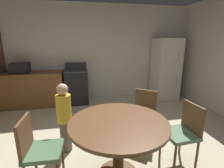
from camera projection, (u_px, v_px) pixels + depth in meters
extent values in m
plane|color=beige|center=(108.00, 161.00, 2.38)|extent=(14.00, 14.00, 0.00)
cube|color=beige|center=(91.00, 53.00, 4.78)|extent=(6.03, 0.12, 2.70)
cube|color=brown|center=(26.00, 90.00, 4.30)|extent=(1.92, 0.60, 0.90)
cube|color=black|center=(77.00, 87.00, 4.55)|extent=(0.60, 0.60, 0.90)
cube|color=#38383D|center=(76.00, 71.00, 4.43)|extent=(0.60, 0.60, 0.02)
cube|color=#38383D|center=(76.00, 66.00, 4.67)|extent=(0.60, 0.04, 0.18)
cube|color=silver|center=(165.00, 69.00, 4.87)|extent=(0.68, 0.66, 1.76)
cylinder|color=#B2B2B7|center=(179.00, 56.00, 4.48)|extent=(0.02, 0.02, 0.22)
cylinder|color=#B2B2B7|center=(177.00, 80.00, 4.65)|extent=(0.02, 0.02, 0.30)
cube|color=black|center=(20.00, 68.00, 4.15)|extent=(0.44, 0.32, 0.26)
cylinder|color=brown|center=(118.00, 151.00, 2.04)|extent=(0.14, 0.14, 0.72)
cylinder|color=brown|center=(119.00, 123.00, 1.95)|extent=(1.19, 1.19, 0.04)
cylinder|color=brown|center=(175.00, 159.00, 2.10)|extent=(0.03, 0.03, 0.43)
cylinder|color=brown|center=(161.00, 144.00, 2.42)|extent=(0.03, 0.03, 0.43)
cylinder|color=brown|center=(197.00, 155.00, 2.18)|extent=(0.03, 0.03, 0.43)
cylinder|color=brown|center=(180.00, 140.00, 2.50)|extent=(0.03, 0.03, 0.43)
cube|color=#4C704C|center=(180.00, 134.00, 2.24)|extent=(0.43, 0.43, 0.05)
cube|color=brown|center=(193.00, 118.00, 2.23)|extent=(0.06, 0.38, 0.42)
cylinder|color=brown|center=(63.00, 157.00, 2.14)|extent=(0.03, 0.03, 0.43)
cylinder|color=brown|center=(35.00, 160.00, 2.09)|extent=(0.03, 0.03, 0.43)
cube|color=#4C704C|center=(44.00, 151.00, 1.89)|extent=(0.42, 0.42, 0.05)
cube|color=brown|center=(25.00, 136.00, 1.81)|extent=(0.05, 0.38, 0.42)
cylinder|color=brown|center=(148.00, 137.00, 2.60)|extent=(0.03, 0.03, 0.43)
cylinder|color=brown|center=(128.00, 131.00, 2.76)|extent=(0.03, 0.03, 0.43)
cylinder|color=brown|center=(153.00, 127.00, 2.89)|extent=(0.03, 0.03, 0.43)
cylinder|color=brown|center=(135.00, 123.00, 3.05)|extent=(0.03, 0.03, 0.43)
cube|color=#4C704C|center=(142.00, 117.00, 2.76)|extent=(0.56, 0.56, 0.05)
cube|color=brown|center=(145.00, 101.00, 2.86)|extent=(0.32, 0.27, 0.42)
cylinder|color=#665B51|center=(66.00, 136.00, 2.56)|extent=(0.17, 0.17, 0.50)
cylinder|color=gold|center=(64.00, 108.00, 2.44)|extent=(0.31, 0.31, 0.42)
sphere|color=#D6A884|center=(62.00, 89.00, 2.37)|extent=(0.17, 0.17, 0.17)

